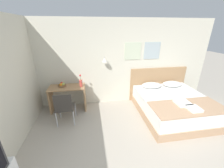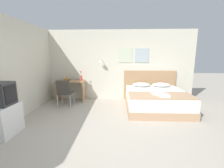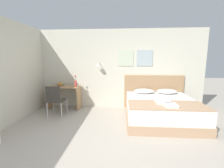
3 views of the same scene
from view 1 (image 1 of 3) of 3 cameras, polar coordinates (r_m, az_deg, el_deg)
name	(u,v)px [view 1 (image 1 of 3)]	position (r m, az deg, el deg)	size (l,w,h in m)	color
wall_back	(121,63)	(4.43, 3.92, 8.68)	(5.92, 0.31, 2.65)	beige
bed	(173,106)	(4.38, 23.90, -8.19)	(1.85, 1.99, 0.58)	tan
headboard	(158,84)	(5.05, 18.39, 0.20)	(1.97, 0.06, 1.13)	#A87F56
pillow_left	(152,85)	(4.62, 16.16, -0.48)	(0.64, 0.44, 0.14)	white
pillow_right	(172,84)	(4.96, 23.73, 0.06)	(0.64, 0.44, 0.14)	white
throw_blanket	(188,107)	(3.85, 29.09, -8.38)	(1.79, 0.79, 0.02)	tan
folded_towel_near_foot	(183,103)	(3.89, 27.30, -6.99)	(0.34, 0.34, 0.06)	white
folded_towel_mid_bed	(194,109)	(3.76, 30.92, -8.75)	(0.28, 0.29, 0.06)	white
desk	(68,94)	(4.34, -17.90, -4.08)	(1.04, 0.50, 0.77)	#A87F56
desk_chair	(64,106)	(3.70, -19.19, -8.81)	(0.46, 0.46, 0.91)	#3D3833
fruit_bowl	(62,85)	(4.28, -20.07, -0.37)	(0.22, 0.22, 0.12)	brown
flower_vase	(81,82)	(4.10, -12.84, 0.65)	(0.09, 0.09, 0.37)	#D14C42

